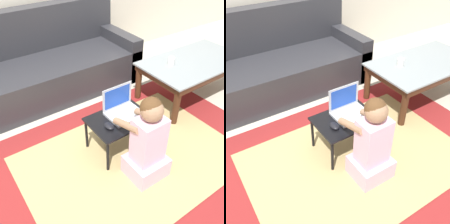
% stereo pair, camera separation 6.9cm
% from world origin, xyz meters
% --- Properties ---
extents(ground_plane, '(16.00, 16.00, 0.00)m').
position_xyz_m(ground_plane, '(0.00, 0.00, 0.00)').
color(ground_plane, beige).
extents(area_rug, '(2.58, 1.81, 0.01)m').
position_xyz_m(area_rug, '(0.09, -0.23, 0.00)').
color(area_rug, maroon).
rests_on(area_rug, ground_plane).
extents(couch, '(2.25, 0.88, 0.92)m').
position_xyz_m(couch, '(-0.09, 1.28, 0.31)').
color(couch, '#2D2D33').
rests_on(couch, ground_plane).
extents(coffee_table, '(1.19, 0.69, 0.44)m').
position_xyz_m(coffee_table, '(1.30, 0.20, 0.38)').
color(coffee_table, gray).
rests_on(coffee_table, ground_plane).
extents(laptop_desk, '(0.53, 0.39, 0.34)m').
position_xyz_m(laptop_desk, '(0.09, -0.05, 0.30)').
color(laptop_desk, black).
rests_on(laptop_desk, ground_plane).
extents(laptop, '(0.30, 0.23, 0.24)m').
position_xyz_m(laptop, '(0.16, -0.00, 0.38)').
color(laptop, '#B7BCC6').
rests_on(laptop, laptop_desk).
extents(computer_mouse, '(0.07, 0.10, 0.03)m').
position_xyz_m(computer_mouse, '(-0.05, -0.09, 0.36)').
color(computer_mouse, black).
rests_on(computer_mouse, laptop_desk).
extents(person_seated, '(0.31, 0.42, 0.75)m').
position_xyz_m(person_seated, '(0.08, -0.41, 0.34)').
color(person_seated, '#E5B2CC').
rests_on(person_seated, ground_plane).
extents(cup_on_table, '(0.07, 0.07, 0.08)m').
position_xyz_m(cup_on_table, '(1.02, 0.28, 0.49)').
color(cup_on_table, white).
rests_on(cup_on_table, coffee_table).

